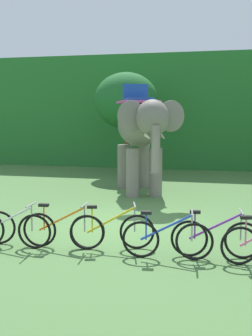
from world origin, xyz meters
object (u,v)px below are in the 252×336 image
object	(u,v)px
bike_blue	(167,239)
bike_purple	(216,238)
elephant	(141,129)
tree_center_right	(126,101)
bike_orange	(63,229)
bike_yellow	(112,231)
bike_white	(11,229)

from	to	relation	value
bike_blue	bike_purple	xyz separation A→B (m)	(0.89, 0.28, 0.00)
elephant	bike_blue	distance (m)	6.95
tree_center_right	bike_blue	distance (m)	11.65
bike_orange	bike_yellow	world-z (taller)	same
elephant	bike_purple	world-z (taller)	elephant
tree_center_right	bike_orange	distance (m)	11.06
elephant	bike_white	bearing A→B (deg)	-102.03
bike_yellow	tree_center_right	bearing A→B (deg)	101.81
bike_orange	bike_blue	xyz separation A→B (m)	(2.15, -0.17, 0.00)
bike_orange	bike_blue	size ratio (longest dim) A/B	1.00
tree_center_right	bike_blue	xyz separation A→B (m)	(3.34, -10.77, -2.92)
elephant	bike_blue	size ratio (longest dim) A/B	2.45
bike_blue	bike_purple	bearing A→B (deg)	17.49
bike_purple	bike_yellow	bearing A→B (deg)	178.95
elephant	bike_orange	size ratio (longest dim) A/B	2.45
elephant	bike_white	xyz separation A→B (m)	(-1.38, -6.49, -1.82)
elephant	bike_blue	world-z (taller)	elephant
bike_white	bike_blue	size ratio (longest dim) A/B	1.00
bike_white	bike_purple	world-z (taller)	same
tree_center_right	elephant	distance (m)	4.71
bike_orange	bike_blue	distance (m)	2.15
bike_white	bike_blue	xyz separation A→B (m)	(3.19, 0.03, 0.00)
bike_yellow	bike_purple	size ratio (longest dim) A/B	0.97
bike_white	bike_orange	xyz separation A→B (m)	(1.05, 0.20, 0.00)
bike_white	bike_blue	world-z (taller)	same
tree_center_right	bike_white	world-z (taller)	tree_center_right
bike_white	bike_blue	distance (m)	3.19
elephant	bike_yellow	distance (m)	6.44
elephant	bike_purple	size ratio (longest dim) A/B	2.45
bike_white	bike_yellow	world-z (taller)	same
tree_center_right	elephant	size ratio (longest dim) A/B	1.09
elephant	bike_yellow	bearing A→B (deg)	-83.90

